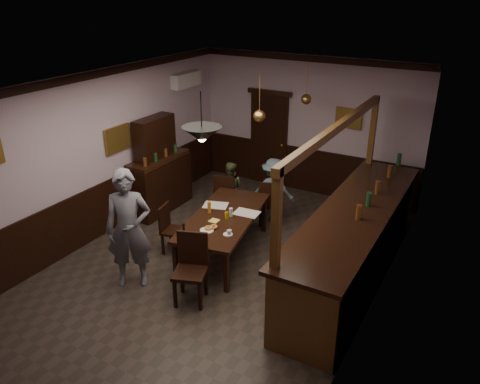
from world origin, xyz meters
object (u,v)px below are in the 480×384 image
Objects in this scene: chair_far_left at (226,195)px; chair_near at (191,264)px; chair_far_right at (270,201)px; person_seated_left at (230,188)px; pendant_iron at (202,134)px; pendant_brass_mid at (259,116)px; person_standing at (129,229)px; person_seated_right at (273,190)px; dining_table at (224,219)px; pendant_brass_far at (306,99)px; bar_counter at (353,242)px; soda_can at (227,215)px; sideboard at (159,174)px; coffee_cup at (229,232)px; chair_side at (170,227)px.

chair_near is at bearing 94.08° from chair_far_left.
person_seated_left is (-0.95, 0.10, 0.04)m from chair_far_right.
pendant_brass_mid is (0.06, 1.61, -0.10)m from pendant_iron.
chair_near is 1.30× the size of pendant_brass_mid.
person_standing is 1.48× the size of person_seated_right.
pendant_brass_far is at bearing 80.16° from dining_table.
chair_far_left is 2.88m from bar_counter.
person_standing is 2.81m from pendant_brass_mid.
bar_counter is 2.91m from pendant_iron.
chair_far_left is (-0.68, 1.16, -0.16)m from dining_table.
sideboard reaches higher than soda_can.
pendant_iron is 0.88× the size of pendant_brass_mid.
chair_far_right is 2.08m from pendant_brass_far.
person_standing is at bearing 70.75° from person_seated_left.
bar_counter reaches higher than chair_near.
pendant_iron reaches higher than person_seated_right.
dining_table is 1.84× the size of person_seated_right.
chair_near is (0.91, -2.46, 0.05)m from chair_far_left.
chair_far_right is at bearing 174.83° from chair_far_left.
pendant_brass_far reaches higher than chair_near.
pendant_brass_mid reaches higher than person_seated_left.
pendant_iron is (-0.06, -2.12, 1.88)m from chair_far_right.
coffee_cup is at bearing 43.42° from pendant_iron.
pendant_brass_far reaches higher than sideboard.
coffee_cup is 3.28m from pendant_brass_far.
chair_near is (0.24, -1.29, -0.11)m from dining_table.
bar_counter is (2.84, -0.99, 0.08)m from person_seated_left.
person_standing is at bearing 172.49° from chair_side.
bar_counter is at bearing -11.38° from pendant_brass_mid.
bar_counter is (2.11, 0.44, -0.06)m from dining_table.
coffee_cup is at bearing -108.44° from chair_side.
chair_far_left is at bearing 159.19° from pendant_brass_mid.
coffee_cup is at bearing 106.72° from chair_far_left.
person_seated_right is at bearing 86.40° from coffee_cup.
person_seated_left is at bearing -93.81° from chair_far_left.
bar_counter is 5.47× the size of pendant_brass_mid.
person_seated_right is (0.15, 1.61, -0.05)m from dining_table.
person_seated_left is (-0.06, 0.27, 0.02)m from chair_far_left.
pendant_brass_far reaches higher than chair_side.
person_standing reaches higher than person_seated_right.
person_seated_left is (0.13, 1.81, 0.07)m from chair_side.
soda_can is at bearing -165.43° from bar_counter.
person_seated_left is 1.55× the size of pendant_iron.
bar_counter is (2.97, 0.82, 0.15)m from chair_side.
coffee_cup is at bearing -81.19° from pendant_brass_mid.
chair_side is 1.79m from sideboard.
pendant_brass_far is at bearing 131.10° from bar_counter.
pendant_iron is at bearing -94.71° from pendant_brass_far.
bar_counter reaches higher than coffee_cup.
soda_can is at bearing 114.31° from coffee_cup.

